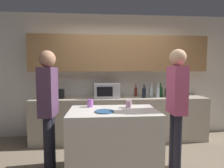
{
  "coord_description": "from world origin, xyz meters",
  "views": [
    {
      "loc": [
        -0.45,
        -2.23,
        1.48
      ],
      "look_at": [
        -0.25,
        0.44,
        1.26
      ],
      "focal_mm": 28.0,
      "sensor_mm": 36.0,
      "label": 1
    }
  ],
  "objects_px": {
    "cup_0": "(129,104)",
    "person_center": "(177,99)",
    "microwave": "(107,90)",
    "bottle_4": "(158,92)",
    "toaster": "(57,94)",
    "bottle_1": "(144,93)",
    "bottle_5": "(161,91)",
    "bottle_6": "(166,93)",
    "plate_on_island": "(104,111)",
    "cup_1": "(90,103)",
    "bottle_2": "(146,93)",
    "bottle_3": "(151,92)",
    "person_left": "(48,101)",
    "bottle_0": "(136,92)",
    "potted_plant": "(177,88)"
  },
  "relations": [
    {
      "from": "bottle_6",
      "to": "person_center",
      "type": "bearing_deg",
      "value": -105.4
    },
    {
      "from": "bottle_4",
      "to": "person_left",
      "type": "distance_m",
      "value": 2.21
    },
    {
      "from": "plate_on_island",
      "to": "cup_1",
      "type": "xyz_separation_m",
      "value": [
        -0.21,
        0.34,
        0.05
      ]
    },
    {
      "from": "potted_plant",
      "to": "bottle_0",
      "type": "xyz_separation_m",
      "value": [
        -0.87,
        0.13,
        -0.1
      ]
    },
    {
      "from": "toaster",
      "to": "bottle_0",
      "type": "distance_m",
      "value": 1.66
    },
    {
      "from": "bottle_0",
      "to": "bottle_2",
      "type": "xyz_separation_m",
      "value": [
        0.22,
        -0.06,
        -0.01
      ]
    },
    {
      "from": "bottle_1",
      "to": "bottle_3",
      "type": "height_order",
      "value": "bottle_3"
    },
    {
      "from": "bottle_4",
      "to": "bottle_5",
      "type": "bearing_deg",
      "value": 47.54
    },
    {
      "from": "bottle_3",
      "to": "potted_plant",
      "type": "bearing_deg",
      "value": -3.08
    },
    {
      "from": "microwave",
      "to": "bottle_3",
      "type": "bearing_deg",
      "value": 1.87
    },
    {
      "from": "bottle_5",
      "to": "bottle_2",
      "type": "bearing_deg",
      "value": 173.66
    },
    {
      "from": "cup_1",
      "to": "bottle_0",
      "type": "bearing_deg",
      "value": 48.82
    },
    {
      "from": "potted_plant",
      "to": "bottle_1",
      "type": "height_order",
      "value": "potted_plant"
    },
    {
      "from": "potted_plant",
      "to": "bottle_0",
      "type": "distance_m",
      "value": 0.88
    },
    {
      "from": "bottle_2",
      "to": "bottle_5",
      "type": "height_order",
      "value": "bottle_5"
    },
    {
      "from": "cup_0",
      "to": "bottle_0",
      "type": "bearing_deg",
      "value": 72.99
    },
    {
      "from": "bottle_1",
      "to": "bottle_5",
      "type": "relative_size",
      "value": 0.93
    },
    {
      "from": "bottle_6",
      "to": "cup_0",
      "type": "distance_m",
      "value": 1.45
    },
    {
      "from": "plate_on_island",
      "to": "person_center",
      "type": "height_order",
      "value": "person_center"
    },
    {
      "from": "bottle_5",
      "to": "cup_1",
      "type": "bearing_deg",
      "value": -146.25
    },
    {
      "from": "cup_1",
      "to": "person_center",
      "type": "height_order",
      "value": "person_center"
    },
    {
      "from": "microwave",
      "to": "potted_plant",
      "type": "xyz_separation_m",
      "value": [
        1.51,
        0.0,
        0.05
      ]
    },
    {
      "from": "microwave",
      "to": "cup_1",
      "type": "height_order",
      "value": "microwave"
    },
    {
      "from": "bottle_1",
      "to": "bottle_3",
      "type": "xyz_separation_m",
      "value": [
        0.19,
        0.11,
        0.01
      ]
    },
    {
      "from": "bottle_2",
      "to": "cup_1",
      "type": "distance_m",
      "value": 1.54
    },
    {
      "from": "microwave",
      "to": "cup_0",
      "type": "bearing_deg",
      "value": -74.78
    },
    {
      "from": "microwave",
      "to": "bottle_1",
      "type": "bearing_deg",
      "value": -5.85
    },
    {
      "from": "toaster",
      "to": "bottle_4",
      "type": "relative_size",
      "value": 0.86
    },
    {
      "from": "microwave",
      "to": "bottle_5",
      "type": "relative_size",
      "value": 1.76
    },
    {
      "from": "bottle_4",
      "to": "bottle_6",
      "type": "distance_m",
      "value": 0.24
    },
    {
      "from": "bottle_0",
      "to": "bottle_5",
      "type": "distance_m",
      "value": 0.53
    },
    {
      "from": "microwave",
      "to": "bottle_4",
      "type": "bearing_deg",
      "value": -3.95
    },
    {
      "from": "toaster",
      "to": "bottle_1",
      "type": "relative_size",
      "value": 0.94
    },
    {
      "from": "cup_0",
      "to": "cup_1",
      "type": "xyz_separation_m",
      "value": [
        -0.58,
        0.09,
        0.01
      ]
    },
    {
      "from": "cup_0",
      "to": "person_center",
      "type": "distance_m",
      "value": 0.69
    },
    {
      "from": "microwave",
      "to": "bottle_4",
      "type": "height_order",
      "value": "bottle_4"
    },
    {
      "from": "toaster",
      "to": "plate_on_island",
      "type": "bearing_deg",
      "value": -54.32
    },
    {
      "from": "plate_on_island",
      "to": "bottle_4",
      "type": "bearing_deg",
      "value": 46.3
    },
    {
      "from": "microwave",
      "to": "plate_on_island",
      "type": "relative_size",
      "value": 2.0
    },
    {
      "from": "cup_0",
      "to": "bottle_6",
      "type": "bearing_deg",
      "value": 46.6
    },
    {
      "from": "cup_0",
      "to": "person_center",
      "type": "bearing_deg",
      "value": -15.07
    },
    {
      "from": "microwave",
      "to": "bottle_4",
      "type": "xyz_separation_m",
      "value": [
        1.06,
        -0.07,
        -0.03
      ]
    },
    {
      "from": "bottle_2",
      "to": "cup_0",
      "type": "distance_m",
      "value": 1.25
    },
    {
      "from": "bottle_1",
      "to": "bottle_2",
      "type": "xyz_separation_m",
      "value": [
        0.09,
        0.15,
        -0.02
      ]
    },
    {
      "from": "bottle_6",
      "to": "person_left",
      "type": "xyz_separation_m",
      "value": [
        -2.15,
        -1.16,
        0.05
      ]
    },
    {
      "from": "bottle_4",
      "to": "cup_1",
      "type": "bearing_deg",
      "value": -147.5
    },
    {
      "from": "bottle_0",
      "to": "person_center",
      "type": "xyz_separation_m",
      "value": [
        0.3,
        -1.35,
        0.06
      ]
    },
    {
      "from": "plate_on_island",
      "to": "person_center",
      "type": "xyz_separation_m",
      "value": [
        1.03,
        0.07,
        0.14
      ]
    },
    {
      "from": "bottle_2",
      "to": "bottle_5",
      "type": "xyz_separation_m",
      "value": [
        0.3,
        -0.03,
        0.03
      ]
    },
    {
      "from": "bottle_0",
      "to": "microwave",
      "type": "bearing_deg",
      "value": -168.15
    }
  ]
}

